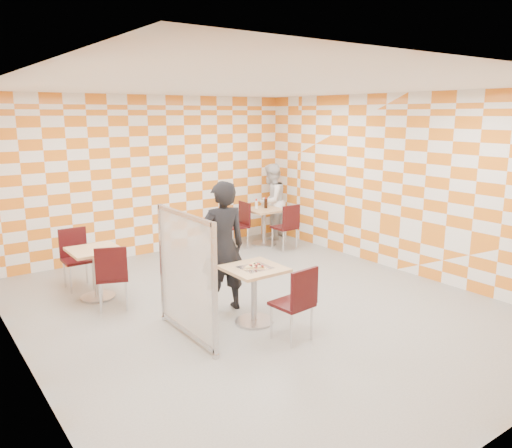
{
  "coord_description": "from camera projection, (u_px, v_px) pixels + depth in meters",
  "views": [
    {
      "loc": [
        -3.87,
        -5.32,
        2.66
      ],
      "look_at": [
        0.1,
        0.2,
        1.15
      ],
      "focal_mm": 35.0,
      "sensor_mm": 36.0,
      "label": 1
    }
  ],
  "objects": [
    {
      "name": "second_table",
      "position": [
        264.0,
        220.0,
        10.26
      ],
      "size": [
        0.7,
        0.7,
        0.75
      ],
      "color": "tan",
      "rests_on": "ground"
    },
    {
      "name": "chair_second_side",
      "position": [
        240.0,
        221.0,
        10.01
      ],
      "size": [
        0.46,
        0.45,
        0.92
      ],
      "color": "#350A0C",
      "rests_on": "ground"
    },
    {
      "name": "room_shell",
      "position": [
        236.0,
        197.0,
        7.11
      ],
      "size": [
        7.0,
        7.0,
        7.0
      ],
      "color": "#989893",
      "rests_on": "ground"
    },
    {
      "name": "empty_table",
      "position": [
        96.0,
        265.0,
        7.25
      ],
      "size": [
        0.7,
        0.7,
        0.75
      ],
      "color": "tan",
      "rests_on": "ground"
    },
    {
      "name": "pizza_on_foil",
      "position": [
        255.0,
        266.0,
        6.32
      ],
      "size": [
        0.4,
        0.4,
        0.04
      ],
      "color": "silver",
      "rests_on": "main_table"
    },
    {
      "name": "chair_empty_near",
      "position": [
        112.0,
        273.0,
        6.78
      ],
      "size": [
        0.55,
        0.55,
        0.92
      ],
      "color": "#350A0C",
      "rests_on": "ground"
    },
    {
      "name": "chair_empty_far",
      "position": [
        75.0,
        253.0,
        7.73
      ],
      "size": [
        0.43,
        0.44,
        0.92
      ],
      "color": "#350A0C",
      "rests_on": "ground"
    },
    {
      "name": "soda_bottle",
      "position": [
        266.0,
        203.0,
        10.27
      ],
      "size": [
        0.07,
        0.07,
        0.23
      ],
      "color": "black",
      "rests_on": "second_table"
    },
    {
      "name": "man_white",
      "position": [
        271.0,
        202.0,
        10.7
      ],
      "size": [
        0.96,
        0.87,
        1.63
      ],
      "primitive_type": "imported",
      "rotation": [
        0.0,
        0.0,
        3.53
      ],
      "color": "white",
      "rests_on": "ground"
    },
    {
      "name": "chair_second_front",
      "position": [
        288.0,
        224.0,
        9.8
      ],
      "size": [
        0.43,
        0.44,
        0.92
      ],
      "color": "#350A0C",
      "rests_on": "ground"
    },
    {
      "name": "man_dark",
      "position": [
        222.0,
        247.0,
        6.74
      ],
      "size": [
        0.71,
        0.53,
        1.8
      ],
      "primitive_type": "imported",
      "rotation": [
        0.0,
        0.0,
        2.99
      ],
      "color": "black",
      "rests_on": "ground"
    },
    {
      "name": "sport_bottle",
      "position": [
        256.0,
        204.0,
        10.25
      ],
      "size": [
        0.06,
        0.06,
        0.2
      ],
      "color": "white",
      "rests_on": "second_table"
    },
    {
      "name": "chair_main_front",
      "position": [
        298.0,
        299.0,
        5.83
      ],
      "size": [
        0.46,
        0.47,
        0.92
      ],
      "color": "#350A0C",
      "rests_on": "ground"
    },
    {
      "name": "main_table",
      "position": [
        254.0,
        285.0,
        6.39
      ],
      "size": [
        0.7,
        0.7,
        0.75
      ],
      "color": "tan",
      "rests_on": "ground"
    },
    {
      "name": "partition",
      "position": [
        186.0,
        275.0,
        5.89
      ],
      "size": [
        0.08,
        1.38,
        1.55
      ],
      "color": "white",
      "rests_on": "ground"
    }
  ]
}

